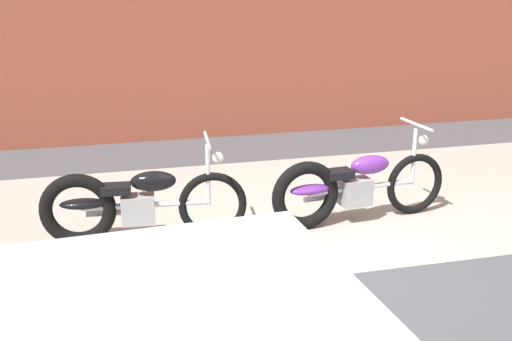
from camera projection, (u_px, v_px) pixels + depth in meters
name	position (u px, v px, depth m)	size (l,w,h in m)	color
ground_plane	(349.00, 274.00, 5.67)	(80.00, 80.00, 0.00)	#47474C
sidewalk_slab	(290.00, 205.00, 7.28)	(36.00, 3.50, 0.01)	#9E998E
motorcycle_black	(130.00, 204.00, 6.21)	(2.01, 0.59, 1.03)	black
motorcycle_purple	(349.00, 187.00, 6.68)	(2.01, 0.58, 1.03)	black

